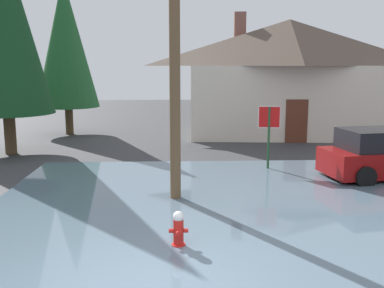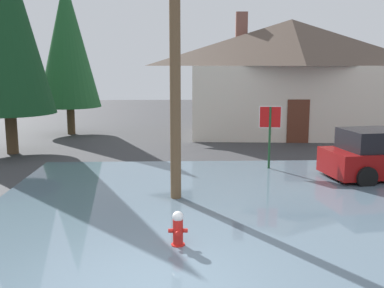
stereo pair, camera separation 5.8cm
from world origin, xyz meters
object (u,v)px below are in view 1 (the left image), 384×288
object	(u,v)px
house	(288,76)
fire_hydrant	(178,230)
utility_pole	(175,45)
pine_tree_far_center	(2,17)
pine_tree_short_left	(66,43)
stop_sign_far	(269,125)

from	to	relation	value
house	fire_hydrant	bearing A→B (deg)	-111.54
utility_pole	pine_tree_far_center	size ratio (longest dim) A/B	0.85
pine_tree_short_left	pine_tree_far_center	world-z (taller)	pine_tree_far_center
stop_sign_far	pine_tree_short_left	distance (m)	12.50
utility_pole	pine_tree_far_center	world-z (taller)	pine_tree_far_center
house	pine_tree_far_center	size ratio (longest dim) A/B	1.20
fire_hydrant	stop_sign_far	xyz separation A→B (m)	(3.11, 6.52, 1.19)
utility_pole	pine_tree_short_left	xyz separation A→B (m)	(-5.47, 11.83, 0.61)
stop_sign_far	house	distance (m)	8.55
fire_hydrant	house	xyz separation A→B (m)	(5.73, 14.52, 2.64)
fire_hydrant	pine_tree_far_center	size ratio (longest dim) A/B	0.08
utility_pole	stop_sign_far	xyz separation A→B (m)	(3.16, 3.33, -2.48)
fire_hydrant	stop_sign_far	distance (m)	7.32
stop_sign_far	pine_tree_short_left	bearing A→B (deg)	135.44
fire_hydrant	stop_sign_far	size ratio (longest dim) A/B	0.34
fire_hydrant	pine_tree_short_left	world-z (taller)	pine_tree_short_left
stop_sign_far	utility_pole	bearing A→B (deg)	-133.48
house	pine_tree_short_left	bearing A→B (deg)	177.50
house	utility_pole	bearing A→B (deg)	-117.02
stop_sign_far	pine_tree_short_left	size ratio (longest dim) A/B	0.28
house	pine_tree_short_left	distance (m)	11.38
pine_tree_short_left	fire_hydrant	bearing A→B (deg)	-69.83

